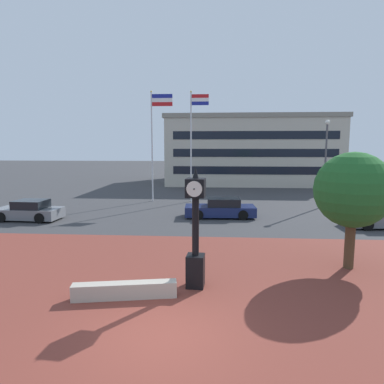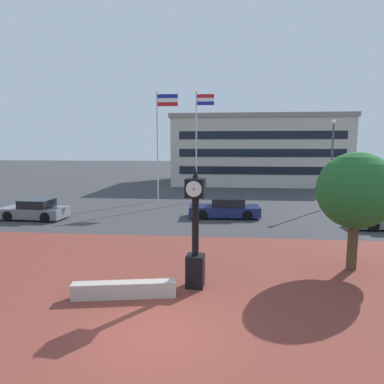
{
  "view_description": "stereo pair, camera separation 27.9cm",
  "coord_description": "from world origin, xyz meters",
  "px_view_note": "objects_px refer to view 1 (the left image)",
  "views": [
    {
      "loc": [
        1.32,
        -7.9,
        4.68
      ],
      "look_at": [
        0.56,
        3.24,
        3.18
      ],
      "focal_mm": 31.96,
      "sensor_mm": 36.0,
      "label": 1
    },
    {
      "loc": [
        1.59,
        -7.88,
        4.68
      ],
      "look_at": [
        0.56,
        3.24,
        3.18
      ],
      "focal_mm": 31.96,
      "sensor_mm": 36.0,
      "label": 2
    }
  ],
  "objects_px": {
    "car_street_far": "(384,218)",
    "street_lamp_post": "(326,154)",
    "street_clock": "(196,236)",
    "car_street_mid": "(29,211)",
    "flagpole_primary": "(154,136)",
    "civic_building": "(249,150)",
    "flagpole_secondary": "(193,139)",
    "car_street_near": "(221,209)",
    "plaza_tree": "(356,192)"
  },
  "relations": [
    {
      "from": "flagpole_primary",
      "to": "civic_building",
      "type": "distance_m",
      "value": 19.05
    },
    {
      "from": "car_street_far",
      "to": "flagpole_primary",
      "type": "bearing_deg",
      "value": 57.77
    },
    {
      "from": "car_street_near",
      "to": "flagpole_secondary",
      "type": "bearing_deg",
      "value": 17.49
    },
    {
      "from": "street_clock",
      "to": "car_street_mid",
      "type": "height_order",
      "value": "street_clock"
    },
    {
      "from": "street_clock",
      "to": "car_street_near",
      "type": "relative_size",
      "value": 0.86
    },
    {
      "from": "car_street_near",
      "to": "car_street_mid",
      "type": "bearing_deg",
      "value": 95.21
    },
    {
      "from": "plaza_tree",
      "to": "car_street_near",
      "type": "height_order",
      "value": "plaza_tree"
    },
    {
      "from": "car_street_far",
      "to": "flagpole_primary",
      "type": "height_order",
      "value": "flagpole_primary"
    },
    {
      "from": "street_clock",
      "to": "flagpole_primary",
      "type": "relative_size",
      "value": 0.43
    },
    {
      "from": "street_clock",
      "to": "car_street_mid",
      "type": "bearing_deg",
      "value": 143.48
    },
    {
      "from": "flagpole_primary",
      "to": "civic_building",
      "type": "relative_size",
      "value": 0.44
    },
    {
      "from": "flagpole_primary",
      "to": "street_lamp_post",
      "type": "relative_size",
      "value": 1.39
    },
    {
      "from": "street_clock",
      "to": "civic_building",
      "type": "bearing_deg",
      "value": 86.1
    },
    {
      "from": "car_street_far",
      "to": "civic_building",
      "type": "distance_m",
      "value": 25.77
    },
    {
      "from": "plaza_tree",
      "to": "car_street_mid",
      "type": "bearing_deg",
      "value": 156.48
    },
    {
      "from": "flagpole_primary",
      "to": "flagpole_secondary",
      "type": "height_order",
      "value": "flagpole_primary"
    },
    {
      "from": "civic_building",
      "to": "street_lamp_post",
      "type": "height_order",
      "value": "civic_building"
    },
    {
      "from": "flagpole_secondary",
      "to": "flagpole_primary",
      "type": "bearing_deg",
      "value": 180.0
    },
    {
      "from": "flagpole_primary",
      "to": "flagpole_secondary",
      "type": "distance_m",
      "value": 3.22
    },
    {
      "from": "civic_building",
      "to": "street_clock",
      "type": "bearing_deg",
      "value": -98.37
    },
    {
      "from": "car_street_far",
      "to": "street_lamp_post",
      "type": "relative_size",
      "value": 0.65
    },
    {
      "from": "plaza_tree",
      "to": "car_street_near",
      "type": "xyz_separation_m",
      "value": [
        -4.94,
        9.15,
        -2.4
      ]
    },
    {
      "from": "street_clock",
      "to": "plaza_tree",
      "type": "distance_m",
      "value": 6.49
    },
    {
      "from": "flagpole_primary",
      "to": "flagpole_secondary",
      "type": "relative_size",
      "value": 1.01
    },
    {
      "from": "car_street_near",
      "to": "street_clock",
      "type": "bearing_deg",
      "value": 172.28
    },
    {
      "from": "street_clock",
      "to": "car_street_near",
      "type": "xyz_separation_m",
      "value": [
        1.02,
        11.42,
        -1.18
      ]
    },
    {
      "from": "plaza_tree",
      "to": "car_street_far",
      "type": "relative_size",
      "value": 1.05
    },
    {
      "from": "flagpole_primary",
      "to": "street_lamp_post",
      "type": "height_order",
      "value": "flagpole_primary"
    },
    {
      "from": "flagpole_primary",
      "to": "civic_building",
      "type": "height_order",
      "value": "flagpole_primary"
    },
    {
      "from": "car_street_mid",
      "to": "civic_building",
      "type": "bearing_deg",
      "value": -31.0
    },
    {
      "from": "car_street_far",
      "to": "street_lamp_post",
      "type": "bearing_deg",
      "value": 9.27
    },
    {
      "from": "car_street_far",
      "to": "civic_building",
      "type": "xyz_separation_m",
      "value": [
        -5.43,
        24.93,
        3.62
      ]
    },
    {
      "from": "flagpole_secondary",
      "to": "civic_building",
      "type": "xyz_separation_m",
      "value": [
        6.29,
        16.46,
        -1.11
      ]
    },
    {
      "from": "flagpole_secondary",
      "to": "street_lamp_post",
      "type": "relative_size",
      "value": 1.38
    },
    {
      "from": "car_street_near",
      "to": "plaza_tree",
      "type": "bearing_deg",
      "value": -154.25
    },
    {
      "from": "car_street_far",
      "to": "flagpole_primary",
      "type": "xyz_separation_m",
      "value": [
        -14.93,
        8.47,
        4.93
      ]
    },
    {
      "from": "plaza_tree",
      "to": "flagpole_secondary",
      "type": "distance_m",
      "value": 17.18
    },
    {
      "from": "flagpole_secondary",
      "to": "civic_building",
      "type": "distance_m",
      "value": 17.65
    },
    {
      "from": "car_street_mid",
      "to": "car_street_far",
      "type": "bearing_deg",
      "value": -88.78
    },
    {
      "from": "plaza_tree",
      "to": "flagpole_secondary",
      "type": "xyz_separation_m",
      "value": [
        -7.23,
        15.41,
        2.33
      ]
    },
    {
      "from": "flagpole_secondary",
      "to": "car_street_far",
      "type": "bearing_deg",
      "value": -35.87
    },
    {
      "from": "plaza_tree",
      "to": "car_street_mid",
      "type": "xyz_separation_m",
      "value": [
        -17.17,
        7.47,
        -2.4
      ]
    },
    {
      "from": "car_street_far",
      "to": "flagpole_primary",
      "type": "distance_m",
      "value": 17.86
    },
    {
      "from": "plaza_tree",
      "to": "car_street_far",
      "type": "height_order",
      "value": "plaza_tree"
    },
    {
      "from": "car_street_far",
      "to": "flagpole_secondary",
      "type": "bearing_deg",
      "value": 51.48
    },
    {
      "from": "street_lamp_post",
      "to": "civic_building",
      "type": "bearing_deg",
      "value": 102.41
    },
    {
      "from": "street_clock",
      "to": "flagpole_primary",
      "type": "xyz_separation_m",
      "value": [
        -4.48,
        17.68,
        3.75
      ]
    },
    {
      "from": "street_clock",
      "to": "car_street_mid",
      "type": "xyz_separation_m",
      "value": [
        -11.21,
        9.74,
        -1.18
      ]
    },
    {
      "from": "street_clock",
      "to": "car_street_far",
      "type": "xyz_separation_m",
      "value": [
        10.45,
        9.2,
        -1.18
      ]
    },
    {
      "from": "street_clock",
      "to": "car_street_far",
      "type": "distance_m",
      "value": 13.97
    }
  ]
}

